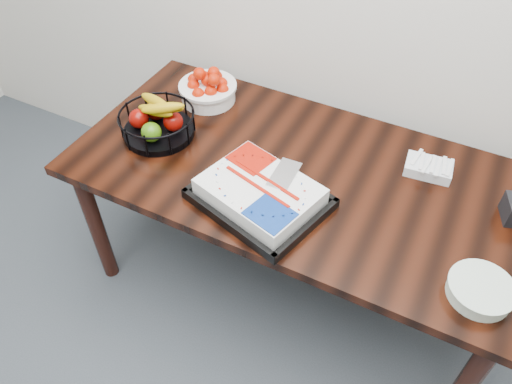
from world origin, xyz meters
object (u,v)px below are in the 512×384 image
at_px(table, 297,185).
at_px(plate_stack, 480,290).
at_px(tangerine_bowl, 208,86).
at_px(fruit_basket, 157,121).
at_px(cake_tray, 260,194).

relative_size(table, plate_stack, 8.71).
relative_size(tangerine_bowl, plate_stack, 1.26).
xyz_separation_m(tangerine_bowl, fruit_basket, (-0.06, -0.31, -0.00)).
distance_m(cake_tray, plate_stack, 0.79).
bearing_deg(tangerine_bowl, table, -23.31).
xyz_separation_m(table, plate_stack, (0.73, -0.27, 0.11)).
bearing_deg(cake_tray, tangerine_bowl, 137.01).
bearing_deg(plate_stack, tangerine_bowl, 158.37).
bearing_deg(table, tangerine_bowl, 156.69).
bearing_deg(plate_stack, cake_tray, 176.81).
bearing_deg(table, fruit_basket, -173.31).
height_order(table, cake_tray, cake_tray).
bearing_deg(fruit_basket, cake_tray, -15.57).
xyz_separation_m(cake_tray, fruit_basket, (-0.56, 0.15, 0.03)).
bearing_deg(plate_stack, table, 159.68).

